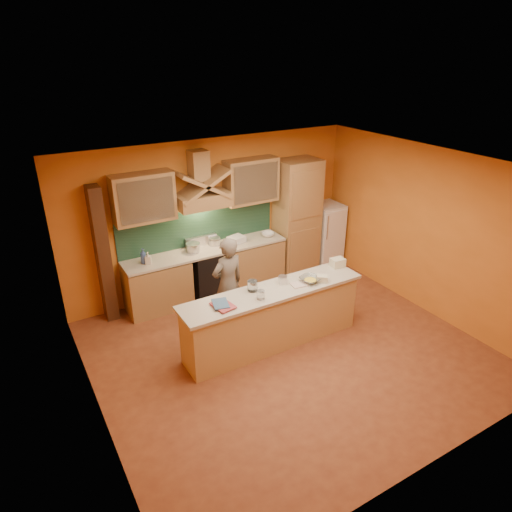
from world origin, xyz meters
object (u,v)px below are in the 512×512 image
fridge (325,234)px  mixing_bowl (310,280)px  stove (208,273)px  person (228,284)px  kitchen_scale (283,280)px

fridge → mixing_bowl: (-1.87, -1.97, 0.33)m
fridge → stove: bearing=180.0°
fridge → person: person is taller
fridge → kitchen_scale: (-2.26, -1.79, 0.34)m
fridge → kitchen_scale: fridge is taller
fridge → mixing_bowl: 2.74m
mixing_bowl → person: bearing=139.5°
kitchen_scale → fridge: bearing=59.9°
kitchen_scale → stove: bearing=125.3°
stove → kitchen_scale: bearing=-76.1°
person → mixing_bowl: size_ratio=5.13×
fridge → kitchen_scale: 2.90m
stove → mixing_bowl: mixing_bowl is taller
fridge → mixing_bowl: bearing=-133.5°
fridge → mixing_bowl: fridge is taller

